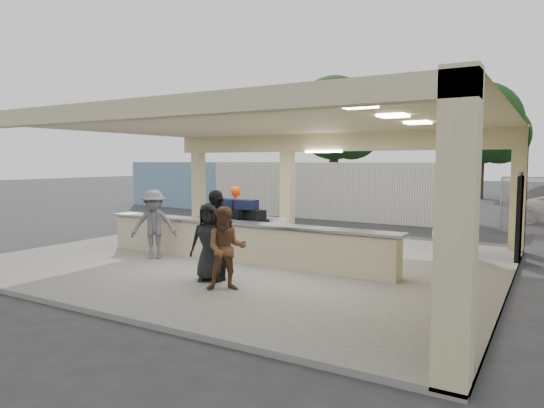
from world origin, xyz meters
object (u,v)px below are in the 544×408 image
Objects in this scene: drum_fan at (452,235)px; passenger_b at (216,235)px; passenger_a at (226,248)px; container_white at (331,190)px; baggage_handler at (235,215)px; baggage_counter at (238,242)px; passenger_c at (154,224)px; container_blue at (206,185)px; passenger_d at (209,242)px; luggage_cart at (234,223)px.

passenger_b is at bearing -123.90° from drum_fan.
passenger_a is 13.68m from container_white.
baggage_counter is at bearing 72.09° from baggage_handler.
passenger_c reaches higher than passenger_a.
container_blue is at bearing 142.04° from passenger_b.
container_blue reaches higher than passenger_c.
container_white is at bearing 83.41° from passenger_d.
container_blue reaches higher than passenger_a.
luggage_cart is 3.36m from passenger_d.
baggage_counter is 7.86× the size of drum_fan.
container_white is (-1.39, 9.75, 0.39)m from luggage_cart.
container_blue is (-7.80, 0.71, 0.01)m from container_white.
baggage_counter is at bearing -17.56° from passenger_c.
passenger_d is at bearing -75.49° from container_white.
drum_fan is 0.65× the size of passenger_d.
container_blue is at bearing 83.31° from passenger_c.
passenger_a is at bearing -43.80° from luggage_cart.
baggage_handler is 12.96m from container_blue.
luggage_cart is 1.45× the size of passenger_b.
passenger_d is at bearing -123.94° from drum_fan.
baggage_handler reaches higher than passenger_a.
passenger_b is (2.12, -3.71, 0.07)m from baggage_handler.
luggage_cart is 9.85m from container_white.
passenger_a is at bearing -60.44° from baggage_counter.
passenger_d is (-0.09, -0.11, -0.13)m from passenger_b.
passenger_a reaches higher than baggage_counter.
passenger_b is at bearing -74.99° from container_white.
passenger_c is at bearing -107.05° from luggage_cart.
drum_fan is (5.32, 2.24, -0.21)m from luggage_cart.
passenger_b is (0.69, -1.81, 0.45)m from baggage_counter.
container_white reaches higher than baggage_counter.
passenger_c is at bearing -145.02° from drum_fan.
baggage_handler reaches higher than drum_fan.
luggage_cart is at bearing 68.79° from baggage_handler.
drum_fan is at bearing -23.78° from container_blue.
passenger_b reaches higher than baggage_counter.
passenger_d is at bearing -115.04° from passenger_b.
baggage_handler is 5.07m from passenger_a.
baggage_handler is (-0.54, 0.81, 0.10)m from luggage_cart.
container_blue is at bearing 131.12° from baggage_counter.
passenger_c is 11.67m from container_white.
passenger_a is at bearing -72.88° from container_white.
container_white is (-6.71, 7.51, 0.60)m from drum_fan.
passenger_a is 17.99m from container_blue.
passenger_b is 1.08× the size of passenger_c.
luggage_cart is 3.30m from passenger_b.
passenger_d reaches higher than drum_fan.
passenger_d is at bearing -62.56° from passenger_c.
drum_fan is 10.09m from container_white.
luggage_cart is at bearing 19.86° from passenger_c.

